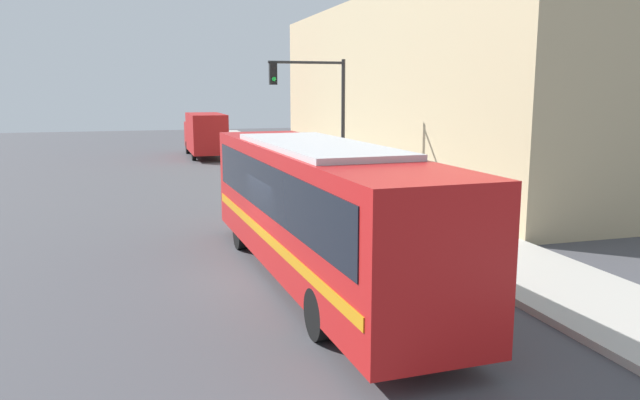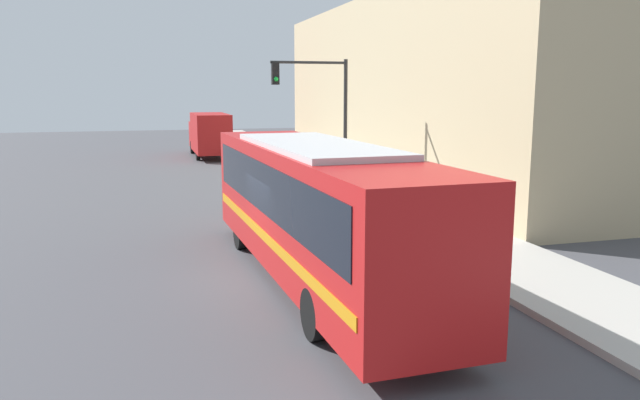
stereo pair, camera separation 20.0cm
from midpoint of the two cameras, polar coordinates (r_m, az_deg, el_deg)
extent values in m
plane|color=#47474C|center=(15.75, -3.65, -7.11)|extent=(120.00, 120.00, 0.00)
cube|color=#B7B2A8|center=(36.24, -0.92, 2.83)|extent=(3.35, 70.00, 0.17)
cube|color=tan|center=(33.33, 9.02, 9.88)|extent=(6.00, 29.05, 9.21)
cube|color=red|center=(14.92, -0.13, -0.70)|extent=(2.90, 12.35, 2.87)
cube|color=black|center=(14.83, -0.13, 1.26)|extent=(2.90, 11.37, 1.19)
cube|color=orange|center=(15.05, -0.13, -3.06)|extent=(2.92, 11.86, 0.24)
cube|color=silver|center=(14.72, -0.13, 4.99)|extent=(2.49, 6.82, 0.16)
cylinder|color=black|center=(19.06, -0.60, -2.50)|extent=(0.32, 1.01, 1.00)
cylinder|color=black|center=(18.54, -6.96, -2.93)|extent=(0.32, 1.01, 1.00)
cylinder|color=black|center=(12.67, 9.40, -9.18)|extent=(0.32, 1.01, 1.00)
cylinder|color=black|center=(11.87, -0.01, -10.38)|extent=(0.32, 1.01, 1.00)
cube|color=#B21919|center=(43.32, -9.85, 6.08)|extent=(2.25, 5.76, 2.58)
cube|color=#B21919|center=(47.32, -10.37, 5.93)|extent=(2.14, 2.24, 1.82)
cylinder|color=black|center=(46.91, -11.48, 4.74)|extent=(0.25, 0.90, 0.90)
cylinder|color=black|center=(42.26, -10.96, 4.19)|extent=(0.25, 0.90, 0.90)
cylinder|color=red|center=(21.91, 6.52, -0.96)|extent=(0.26, 0.26, 0.62)
sphere|color=red|center=(21.84, 6.54, 0.04)|extent=(0.25, 0.25, 0.25)
cylinder|color=red|center=(21.78, 6.67, -0.95)|extent=(0.12, 0.16, 0.12)
cylinder|color=#2D2D2D|center=(26.56, 2.55, 6.56)|extent=(0.16, 0.16, 5.72)
cylinder|color=#2D2D2D|center=(26.07, -0.82, 12.47)|extent=(3.20, 0.11, 0.11)
cube|color=black|center=(25.72, -3.89, 11.47)|extent=(0.30, 0.24, 0.90)
sphere|color=#19D83F|center=(25.58, -3.82, 10.98)|extent=(0.18, 0.18, 0.18)
cylinder|color=#2D2D2D|center=(24.43, 4.04, 0.63)|extent=(0.06, 0.06, 0.97)
cylinder|color=#4C4C51|center=(24.34, 4.06, 2.02)|extent=(0.14, 0.14, 0.22)
cylinder|color=#23283D|center=(23.07, 8.48, -0.29)|extent=(0.28, 0.28, 0.76)
cylinder|color=black|center=(22.95, 8.52, 1.41)|extent=(0.34, 0.34, 0.63)
sphere|color=tan|center=(22.90, 8.55, 2.45)|extent=(0.20, 0.20, 0.20)
cylinder|color=slate|center=(30.68, 1.45, 2.44)|extent=(0.28, 0.28, 0.82)
cylinder|color=black|center=(30.59, 1.46, 3.83)|extent=(0.34, 0.34, 0.68)
sphere|color=tan|center=(30.55, 1.46, 4.68)|extent=(0.22, 0.22, 0.22)
camera|label=1|loc=(0.10, -89.68, 0.06)|focal=35.00mm
camera|label=2|loc=(0.10, 90.32, -0.06)|focal=35.00mm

